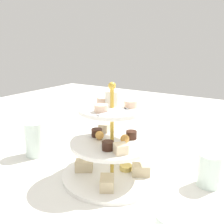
% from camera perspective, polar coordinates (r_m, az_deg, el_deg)
% --- Properties ---
extents(ground_plane, '(2.40, 2.40, 0.00)m').
position_cam_1_polar(ground_plane, '(0.72, -0.00, -14.32)').
color(ground_plane, silver).
extents(tiered_serving_stand, '(0.28, 0.28, 0.26)m').
position_cam_1_polar(tiered_serving_stand, '(0.69, 0.03, -8.56)').
color(tiered_serving_stand, white).
rests_on(tiered_serving_stand, ground_plane).
extents(water_glass_tall_right, '(0.07, 0.07, 0.11)m').
position_cam_1_polar(water_glass_tall_right, '(0.85, -17.10, -5.93)').
color(water_glass_tall_right, silver).
rests_on(water_glass_tall_right, ground_plane).
extents(butter_knife_left, '(0.08, 0.16, 0.00)m').
position_cam_1_polar(butter_knife_left, '(1.01, 6.00, -5.22)').
color(butter_knife_left, silver).
rests_on(butter_knife_left, ground_plane).
extents(water_glass_mid_back, '(0.06, 0.06, 0.09)m').
position_cam_1_polar(water_glass_mid_back, '(0.70, 21.38, -12.26)').
color(water_glass_mid_back, silver).
rests_on(water_glass_mid_back, ground_plane).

